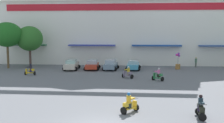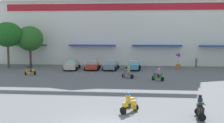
% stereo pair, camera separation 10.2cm
% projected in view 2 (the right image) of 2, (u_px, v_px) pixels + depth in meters
% --- Properties ---
extents(ground_plane, '(128.00, 128.00, 0.00)m').
position_uv_depth(ground_plane, '(116.00, 85.00, 29.47)').
color(ground_plane, slate).
extents(colonial_building, '(43.58, 16.63, 20.90)m').
position_uv_depth(colonial_building, '(126.00, 14.00, 51.27)').
color(colonial_building, white).
rests_on(colonial_building, ground).
extents(plaza_tree_0, '(4.64, 4.50, 7.13)m').
position_uv_depth(plaza_tree_0, '(7.00, 35.00, 42.41)').
color(plaza_tree_0, brown).
rests_on(plaza_tree_0, ground).
extents(plaza_tree_2, '(4.17, 4.26, 6.55)m').
position_uv_depth(plaza_tree_2, '(30.00, 39.00, 44.03)').
color(plaza_tree_2, brown).
rests_on(plaza_tree_2, ground).
extents(parked_car_0, '(2.36, 4.33, 1.49)m').
position_uv_depth(parked_car_0, '(72.00, 65.00, 41.20)').
color(parked_car_0, beige).
rests_on(parked_car_0, ground).
extents(parked_car_1, '(2.47, 4.06, 1.43)m').
position_uv_depth(parked_car_1, '(93.00, 65.00, 41.35)').
color(parked_car_1, '#B83421').
rests_on(parked_car_1, ground).
extents(parked_car_2, '(2.39, 4.03, 1.53)m').
position_uv_depth(parked_car_2, '(111.00, 65.00, 41.07)').
color(parked_car_2, slate).
rests_on(parked_car_2, ground).
extents(parked_car_3, '(2.32, 4.03, 1.41)m').
position_uv_depth(parked_car_3, '(133.00, 65.00, 41.06)').
color(parked_car_3, '#4196BC').
rests_on(parked_car_3, ground).
extents(scooter_rider_0, '(1.34, 1.40, 1.50)m').
position_uv_depth(scooter_rider_0, '(129.00, 104.00, 19.63)').
color(scooter_rider_0, black).
rests_on(scooter_rider_0, ground).
extents(scooter_rider_2, '(1.37, 0.60, 1.51)m').
position_uv_depth(scooter_rider_2, '(30.00, 70.00, 36.25)').
color(scooter_rider_2, black).
rests_on(scooter_rider_2, ground).
extents(scooter_rider_3, '(1.49, 1.25, 1.51)m').
position_uv_depth(scooter_rider_3, '(128.00, 73.00, 33.92)').
color(scooter_rider_3, black).
rests_on(scooter_rider_3, ground).
extents(scooter_rider_4, '(0.57, 1.47, 1.58)m').
position_uv_depth(scooter_rider_4, '(200.00, 108.00, 18.43)').
color(scooter_rider_4, black).
rests_on(scooter_rider_4, ground).
extents(scooter_rider_7, '(1.41, 1.27, 1.54)m').
position_uv_depth(scooter_rider_7, '(158.00, 75.00, 32.17)').
color(scooter_rider_7, black).
rests_on(scooter_rider_7, ground).
extents(pedestrian_0, '(0.47, 0.47, 1.63)m').
position_uv_depth(pedestrian_0, '(196.00, 62.00, 43.84)').
color(pedestrian_0, '#40493D').
rests_on(pedestrian_0, ground).
extents(balloon_vendor_cart, '(0.84, 1.04, 2.54)m').
position_uv_depth(balloon_vendor_cart, '(178.00, 63.00, 41.82)').
color(balloon_vendor_cart, '#9E6B35').
rests_on(balloon_vendor_cart, ground).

